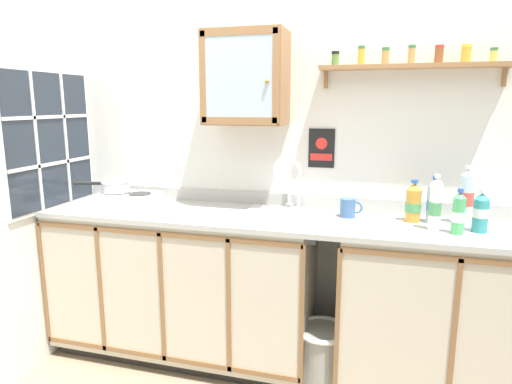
{
  "coord_description": "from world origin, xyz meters",
  "views": [
    {
      "loc": [
        0.52,
        -2.09,
        1.61
      ],
      "look_at": [
        -0.2,
        0.47,
        1.08
      ],
      "focal_mm": 31.18,
      "sensor_mm": 36.0,
      "label": 1
    }
  ],
  "objects_px": {
    "mug": "(348,208)",
    "trash_bin": "(322,356)",
    "sink": "(285,216)",
    "wall_cabinet": "(246,78)",
    "bottle_detergent_teal_4": "(481,212)",
    "hot_plate_stove": "(126,199)",
    "bottle_juice_amber_1": "(413,203)",
    "saucepan": "(115,186)",
    "bottle_water_clear_5": "(466,197)",
    "warning_sign": "(321,149)",
    "bottle_opaque_white_0": "(435,205)",
    "bottle_water_blue_2": "(434,202)",
    "bottle_soda_green_3": "(459,214)"
  },
  "relations": [
    {
      "from": "bottle_soda_green_3",
      "to": "trash_bin",
      "type": "relative_size",
      "value": 0.63
    },
    {
      "from": "bottle_opaque_white_0",
      "to": "bottle_juice_amber_1",
      "type": "height_order",
      "value": "bottle_opaque_white_0"
    },
    {
      "from": "saucepan",
      "to": "warning_sign",
      "type": "relative_size",
      "value": 1.53
    },
    {
      "from": "mug",
      "to": "wall_cabinet",
      "type": "relative_size",
      "value": 0.24
    },
    {
      "from": "saucepan",
      "to": "bottle_water_clear_5",
      "type": "xyz_separation_m",
      "value": [
        2.12,
        0.06,
        0.03
      ]
    },
    {
      "from": "mug",
      "to": "trash_bin",
      "type": "distance_m",
      "value": 0.86
    },
    {
      "from": "bottle_detergent_teal_4",
      "to": "wall_cabinet",
      "type": "distance_m",
      "value": 1.48
    },
    {
      "from": "hot_plate_stove",
      "to": "bottle_detergent_teal_4",
      "type": "relative_size",
      "value": 1.61
    },
    {
      "from": "bottle_opaque_white_0",
      "to": "bottle_detergent_teal_4",
      "type": "distance_m",
      "value": 0.22
    },
    {
      "from": "bottle_opaque_white_0",
      "to": "saucepan",
      "type": "bearing_deg",
      "value": 176.83
    },
    {
      "from": "sink",
      "to": "mug",
      "type": "xyz_separation_m",
      "value": [
        0.36,
        0.05,
        0.06
      ]
    },
    {
      "from": "bottle_opaque_white_0",
      "to": "bottle_water_clear_5",
      "type": "relative_size",
      "value": 0.91
    },
    {
      "from": "mug",
      "to": "warning_sign",
      "type": "bearing_deg",
      "value": 135.12
    },
    {
      "from": "sink",
      "to": "warning_sign",
      "type": "height_order",
      "value": "warning_sign"
    },
    {
      "from": "bottle_water_clear_5",
      "to": "wall_cabinet",
      "type": "distance_m",
      "value": 1.4
    },
    {
      "from": "mug",
      "to": "trash_bin",
      "type": "relative_size",
      "value": 0.35
    },
    {
      "from": "bottle_opaque_white_0",
      "to": "bottle_water_blue_2",
      "type": "height_order",
      "value": "bottle_opaque_white_0"
    },
    {
      "from": "hot_plate_stove",
      "to": "bottle_soda_green_3",
      "type": "relative_size",
      "value": 1.55
    },
    {
      "from": "bottle_water_blue_2",
      "to": "trash_bin",
      "type": "relative_size",
      "value": 0.7
    },
    {
      "from": "sink",
      "to": "bottle_water_blue_2",
      "type": "distance_m",
      "value": 0.83
    },
    {
      "from": "bottle_water_clear_5",
      "to": "wall_cabinet",
      "type": "xyz_separation_m",
      "value": [
        -1.25,
        0.03,
        0.64
      ]
    },
    {
      "from": "hot_plate_stove",
      "to": "bottle_water_clear_5",
      "type": "relative_size",
      "value": 1.12
    },
    {
      "from": "bottle_opaque_white_0",
      "to": "bottle_water_clear_5",
      "type": "distance_m",
      "value": 0.24
    },
    {
      "from": "bottle_water_blue_2",
      "to": "bottle_soda_green_3",
      "type": "height_order",
      "value": "bottle_water_blue_2"
    },
    {
      "from": "bottle_water_blue_2",
      "to": "bottle_detergent_teal_4",
      "type": "xyz_separation_m",
      "value": [
        0.21,
        -0.12,
        -0.01
      ]
    },
    {
      "from": "bottle_detergent_teal_4",
      "to": "trash_bin",
      "type": "height_order",
      "value": "bottle_detergent_teal_4"
    },
    {
      "from": "hot_plate_stove",
      "to": "saucepan",
      "type": "height_order",
      "value": "saucepan"
    },
    {
      "from": "bottle_juice_amber_1",
      "to": "warning_sign",
      "type": "bearing_deg",
      "value": 160.47
    },
    {
      "from": "bottle_detergent_teal_4",
      "to": "warning_sign",
      "type": "bearing_deg",
      "value": 159.83
    },
    {
      "from": "bottle_water_clear_5",
      "to": "wall_cabinet",
      "type": "relative_size",
      "value": 0.59
    },
    {
      "from": "sink",
      "to": "bottle_detergent_teal_4",
      "type": "height_order",
      "value": "sink"
    },
    {
      "from": "saucepan",
      "to": "bottle_opaque_white_0",
      "type": "bearing_deg",
      "value": -3.17
    },
    {
      "from": "hot_plate_stove",
      "to": "trash_bin",
      "type": "xyz_separation_m",
      "value": [
        1.31,
        -0.16,
        -0.81
      ]
    },
    {
      "from": "bottle_juice_amber_1",
      "to": "bottle_water_clear_5",
      "type": "height_order",
      "value": "bottle_water_clear_5"
    },
    {
      "from": "sink",
      "to": "hot_plate_stove",
      "type": "xyz_separation_m",
      "value": [
        -1.04,
        -0.01,
        0.04
      ]
    },
    {
      "from": "bottle_opaque_white_0",
      "to": "bottle_water_clear_5",
      "type": "bearing_deg",
      "value": 44.51
    },
    {
      "from": "saucepan",
      "to": "wall_cabinet",
      "type": "bearing_deg",
      "value": 5.92
    },
    {
      "from": "bottle_soda_green_3",
      "to": "wall_cabinet",
      "type": "bearing_deg",
      "value": 168.35
    },
    {
      "from": "sink",
      "to": "bottle_juice_amber_1",
      "type": "relative_size",
      "value": 2.07
    },
    {
      "from": "sink",
      "to": "wall_cabinet",
      "type": "relative_size",
      "value": 0.9
    },
    {
      "from": "wall_cabinet",
      "to": "warning_sign",
      "type": "distance_m",
      "value": 0.62
    },
    {
      "from": "bottle_juice_amber_1",
      "to": "mug",
      "type": "relative_size",
      "value": 1.82
    },
    {
      "from": "hot_plate_stove",
      "to": "bottle_detergent_teal_4",
      "type": "distance_m",
      "value": 2.08
    },
    {
      "from": "bottle_soda_green_3",
      "to": "trash_bin",
      "type": "xyz_separation_m",
      "value": [
        -0.65,
        -0.03,
        -0.87
      ]
    },
    {
      "from": "bottle_juice_amber_1",
      "to": "bottle_water_blue_2",
      "type": "height_order",
      "value": "bottle_water_blue_2"
    },
    {
      "from": "bottle_soda_green_3",
      "to": "wall_cabinet",
      "type": "xyz_separation_m",
      "value": [
        -1.18,
        0.24,
        0.69
      ]
    },
    {
      "from": "bottle_water_blue_2",
      "to": "bottle_soda_green_3",
      "type": "relative_size",
      "value": 1.12
    },
    {
      "from": "bottle_water_clear_5",
      "to": "mug",
      "type": "height_order",
      "value": "bottle_water_clear_5"
    },
    {
      "from": "bottle_water_clear_5",
      "to": "warning_sign",
      "type": "distance_m",
      "value": 0.85
    },
    {
      "from": "bottle_juice_amber_1",
      "to": "trash_bin",
      "type": "relative_size",
      "value": 0.64
    }
  ]
}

